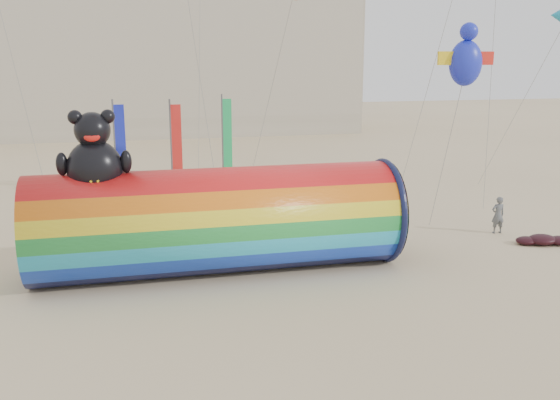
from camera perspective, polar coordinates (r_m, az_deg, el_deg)
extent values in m
plane|color=#CCB58C|center=(21.64, -0.34, -7.15)|extent=(160.00, 160.00, 0.00)
cube|color=#B7AD99|center=(66.20, -20.82, 14.37)|extent=(60.00, 15.00, 20.00)
cube|color=#28303D|center=(58.73, -21.72, 15.07)|extent=(59.50, 0.12, 17.00)
cylinder|color=red|center=(21.93, -5.69, -1.87)|extent=(12.69, 3.70, 3.70)
torus|color=#0F1438|center=(23.58, 9.43, -0.92)|extent=(0.25, 3.88, 3.88)
cylinder|color=black|center=(23.64, 9.76, -0.90)|extent=(0.06, 3.67, 3.67)
ellipsoid|color=black|center=(21.33, -16.57, 2.76)|extent=(1.81, 1.62, 1.90)
ellipsoid|color=yellow|center=(20.78, -16.61, 2.20)|extent=(0.93, 0.41, 0.81)
sphere|color=black|center=(21.15, -16.79, 6.15)|extent=(1.16, 1.16, 1.16)
sphere|color=black|center=(21.14, -18.25, 7.20)|extent=(0.47, 0.47, 0.47)
sphere|color=black|center=(21.09, -15.48, 7.37)|extent=(0.47, 0.47, 0.47)
ellipsoid|color=red|center=(20.70, -16.82, 5.56)|extent=(0.51, 0.19, 0.33)
ellipsoid|color=black|center=(21.27, -19.32, 3.12)|extent=(0.38, 0.38, 0.76)
ellipsoid|color=black|center=(21.16, -13.90, 3.43)|extent=(0.38, 0.38, 0.76)
imported|color=#575B5F|center=(28.38, 19.30, -1.30)|extent=(0.60, 0.41, 1.61)
ellipsoid|color=#390A13|center=(27.48, 22.85, -3.35)|extent=(1.17, 0.99, 0.41)
ellipsoid|color=#390A13|center=(27.76, 24.25, -3.39)|extent=(0.99, 0.84, 0.34)
ellipsoid|color=#390A13|center=(27.26, 21.64, -3.47)|extent=(0.91, 0.77, 0.32)
ellipsoid|color=#390A13|center=(27.98, 22.85, -3.21)|extent=(0.78, 0.66, 0.27)
cylinder|color=#59595E|center=(35.74, -14.85, 4.75)|extent=(0.10, 0.10, 5.20)
cube|color=#1823B9|center=(35.73, -14.36, 4.86)|extent=(0.56, 0.06, 4.50)
cylinder|color=#59595E|center=(35.11, -9.91, 4.85)|extent=(0.10, 0.10, 5.20)
cube|color=red|center=(35.13, -9.41, 4.95)|extent=(0.56, 0.06, 4.50)
cylinder|color=#59595E|center=(39.44, -5.28, 5.86)|extent=(0.10, 0.10, 5.20)
cube|color=#1AAB57|center=(39.48, -4.83, 5.95)|extent=(0.56, 0.06, 4.50)
ellipsoid|color=#1B28C5|center=(25.44, 16.60, 11.91)|extent=(1.31, 1.02, 1.75)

